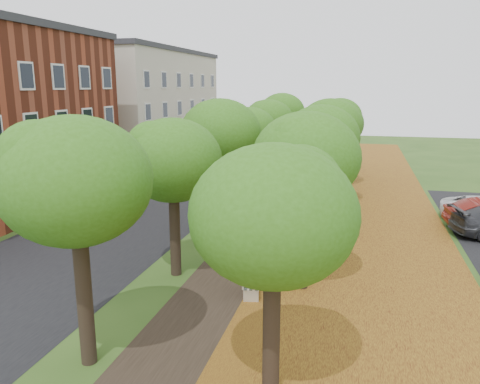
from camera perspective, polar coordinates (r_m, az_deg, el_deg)
The scene contains 8 objects.
ground at distance 12.65m, azimuth -8.78°, elevation -21.12°, with size 120.00×120.00×0.00m, color #2D4C19.
street_asphalt at distance 28.17m, azimuth -10.90°, elevation -1.83°, with size 8.00×70.00×0.01m, color black.
footpath at distance 25.93m, azimuth 4.29°, elevation -2.91°, with size 3.20×70.00×0.01m, color black.
leaf_verge at distance 25.57m, azimuth 15.40°, elevation -3.57°, with size 7.50×70.00×0.01m, color #9A6F1C.
tree_row_west at distance 25.56m, azimuth -0.44°, elevation 7.11°, with size 3.76×33.76×6.11m.
tree_row_east at distance 24.77m, azimuth 10.43°, elevation 6.71°, with size 3.76×33.76×6.11m.
building_cream at distance 47.65m, azimuth -12.37°, elevation 10.38°, with size 10.30×20.30×10.40m.
bench at distance 16.57m, azimuth 1.29°, elevation -10.57°, with size 0.84×1.89×0.86m.
Camera 1 is at (4.32, -9.58, 7.04)m, focal length 35.00 mm.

